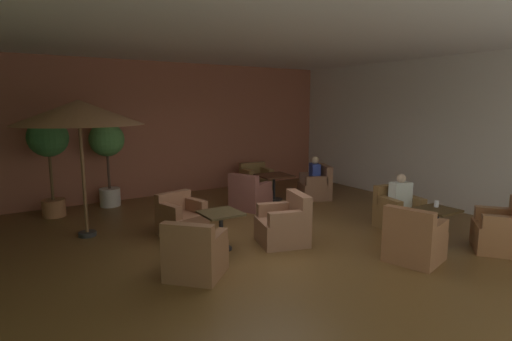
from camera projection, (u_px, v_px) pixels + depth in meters
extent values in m
cube|color=brown|center=(271.00, 244.00, 7.10)|extent=(9.81, 9.68, 0.02)
cube|color=#A25944|center=(170.00, 129.00, 10.80)|extent=(9.81, 0.08, 3.52)
cube|color=silver|center=(443.00, 133.00, 9.39)|extent=(0.08, 9.68, 3.52)
cube|color=silver|center=(272.00, 34.00, 6.52)|extent=(9.81, 9.68, 0.06)
cylinder|color=black|center=(435.00, 244.00, 7.02)|extent=(0.41, 0.41, 0.02)
cylinder|color=black|center=(436.00, 228.00, 6.97)|extent=(0.07, 0.07, 0.61)
cube|color=#402D16|center=(438.00, 210.00, 6.92)|extent=(0.61, 0.61, 0.03)
cube|color=#935C3B|center=(415.00, 247.00, 6.29)|extent=(0.95, 0.92, 0.44)
cube|color=#935C3B|center=(409.00, 224.00, 6.00)|extent=(0.36, 0.77, 0.45)
cube|color=#935C3B|center=(398.00, 222.00, 6.47)|extent=(0.62, 0.30, 0.22)
cube|color=#935C3B|center=(437.00, 230.00, 6.07)|extent=(0.62, 0.30, 0.22)
cube|color=#925A36|center=(498.00, 238.00, 6.69)|extent=(1.03, 1.03, 0.46)
cube|color=#925A36|center=(502.00, 223.00, 6.38)|extent=(0.48, 0.54, 0.22)
cube|color=#925A36|center=(493.00, 214.00, 6.92)|extent=(0.48, 0.54, 0.22)
cube|color=brown|center=(399.00, 218.00, 7.87)|extent=(0.85, 0.90, 0.45)
cube|color=brown|center=(390.00, 194.00, 8.08)|extent=(0.72, 0.32, 0.38)
cube|color=brown|center=(413.00, 201.00, 7.87)|extent=(0.27, 0.62, 0.20)
cube|color=brown|center=(390.00, 204.00, 7.68)|extent=(0.27, 0.62, 0.20)
cylinder|color=black|center=(221.00, 249.00, 6.81)|extent=(0.37, 0.37, 0.02)
cylinder|color=black|center=(221.00, 232.00, 6.76)|extent=(0.07, 0.07, 0.61)
cube|color=#40321D|center=(221.00, 213.00, 6.71)|extent=(0.64, 0.64, 0.03)
cube|color=brown|center=(196.00, 260.00, 5.73)|extent=(1.05, 1.04, 0.45)
cube|color=brown|center=(187.00, 238.00, 5.39)|extent=(0.62, 0.64, 0.40)
cube|color=brown|center=(178.00, 237.00, 5.79)|extent=(0.52, 0.50, 0.19)
cube|color=brown|center=(217.00, 240.00, 5.65)|extent=(0.52, 0.50, 0.19)
cube|color=#906047|center=(282.00, 232.00, 7.07)|extent=(0.99, 0.99, 0.43)
cube|color=#906047|center=(299.00, 206.00, 7.09)|extent=(0.39, 0.81, 0.46)
cube|color=#906047|center=(286.00, 219.00, 6.70)|extent=(0.64, 0.32, 0.23)
cube|color=#906047|center=(274.00, 209.00, 7.31)|extent=(0.64, 0.32, 0.23)
cube|color=brown|center=(182.00, 224.00, 7.51)|extent=(0.88, 0.86, 0.41)
cube|color=brown|center=(173.00, 202.00, 7.64)|extent=(0.74, 0.33, 0.38)
cube|color=brown|center=(196.00, 205.00, 7.64)|extent=(0.28, 0.57, 0.23)
cube|color=brown|center=(170.00, 211.00, 7.23)|extent=(0.28, 0.57, 0.23)
cylinder|color=black|center=(274.00, 199.00, 10.35)|extent=(0.43, 0.43, 0.02)
cylinder|color=black|center=(274.00, 188.00, 10.31)|extent=(0.07, 0.07, 0.61)
cube|color=#432516|center=(274.00, 176.00, 10.25)|extent=(0.87, 0.87, 0.03)
cube|color=brown|center=(251.00, 200.00, 9.44)|extent=(1.00, 1.00, 0.41)
cube|color=brown|center=(243.00, 184.00, 9.13)|extent=(0.46, 0.75, 0.44)
cube|color=brown|center=(241.00, 185.00, 9.58)|extent=(0.60, 0.38, 0.23)
cube|color=brown|center=(263.00, 188.00, 9.26)|extent=(0.60, 0.38, 0.23)
cube|color=#8A5C43|center=(314.00, 191.00, 10.47)|extent=(0.98, 1.01, 0.41)
cube|color=#8A5C43|center=(325.00, 174.00, 10.44)|extent=(0.47, 0.77, 0.46)
cube|color=#8A5C43|center=(317.00, 181.00, 10.10)|extent=(0.57, 0.36, 0.23)
cube|color=#8A5C43|center=(310.00, 176.00, 10.73)|extent=(0.57, 0.36, 0.23)
cube|color=brown|center=(256.00, 184.00, 11.28)|extent=(0.84, 0.86, 0.42)
cube|color=brown|center=(252.00, 169.00, 11.49)|extent=(0.76, 0.27, 0.36)
cube|color=brown|center=(267.00, 172.00, 11.31)|extent=(0.24, 0.62, 0.23)
cube|color=brown|center=(247.00, 174.00, 11.07)|extent=(0.24, 0.62, 0.23)
cylinder|color=#2D2D2D|center=(87.00, 234.00, 7.49)|extent=(0.32, 0.32, 0.08)
cylinder|color=brown|center=(83.00, 171.00, 7.30)|extent=(0.06, 0.06, 2.45)
cone|color=#A16E49|center=(79.00, 112.00, 7.12)|extent=(2.25, 2.25, 0.44)
cylinder|color=#AC6B42|center=(54.00, 208.00, 8.78)|extent=(0.48, 0.48, 0.37)
cylinder|color=brown|center=(51.00, 177.00, 8.67)|extent=(0.06, 0.06, 1.00)
sphere|color=#366B36|center=(48.00, 137.00, 8.53)|extent=(0.83, 0.83, 0.83)
cylinder|color=silver|center=(110.00, 197.00, 9.68)|extent=(0.48, 0.48, 0.43)
cylinder|color=brown|center=(109.00, 171.00, 9.58)|extent=(0.06, 0.06, 0.83)
sphere|color=#4E8945|center=(107.00, 139.00, 9.46)|extent=(0.80, 0.80, 0.80)
cube|color=#3041A1|center=(315.00, 173.00, 10.40)|extent=(0.34, 0.41, 0.51)
sphere|color=tan|center=(315.00, 160.00, 10.34)|extent=(0.20, 0.20, 0.20)
cube|color=silver|center=(400.00, 195.00, 7.79)|extent=(0.44, 0.30, 0.49)
sphere|color=tan|center=(401.00, 178.00, 7.74)|extent=(0.17, 0.17, 0.17)
cylinder|color=white|center=(436.00, 204.00, 7.04)|extent=(0.08, 0.08, 0.11)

